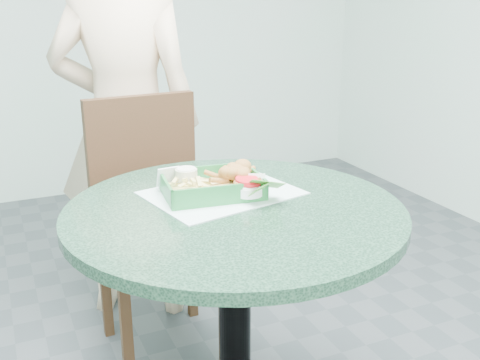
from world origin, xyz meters
name	(u,v)px	position (x,y,z in m)	size (l,w,h in m)	color
cafe_table	(235,275)	(0.00, 0.00, 0.58)	(0.85, 0.85, 0.75)	black
dining_chair	(152,209)	(-0.04, 0.66, 0.53)	(0.41, 0.41, 0.93)	#41291B
diner_person	(126,113)	(-0.05, 0.93, 0.84)	(0.61, 0.40, 1.67)	beige
placemat	(222,200)	(0.01, 0.10, 0.75)	(0.38, 0.28, 0.00)	silver
food_basket	(212,196)	(-0.02, 0.10, 0.77)	(0.25, 0.18, 0.05)	#1E7234
crab_sandwich	(235,182)	(0.04, 0.09, 0.80)	(0.13, 0.13, 0.08)	#F5C66D
fries_pile	(197,190)	(-0.06, 0.10, 0.79)	(0.12, 0.13, 0.05)	#DFCB6E
sauce_ramekin	(185,182)	(-0.08, 0.15, 0.80)	(0.06, 0.06, 0.03)	beige
garnish_cup	(254,192)	(0.07, 0.02, 0.79)	(0.11, 0.10, 0.04)	white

